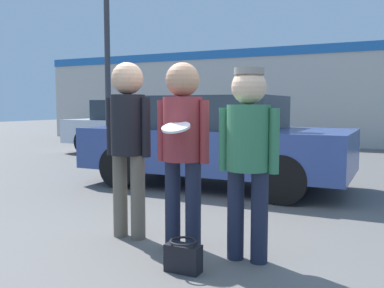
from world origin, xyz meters
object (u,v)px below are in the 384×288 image
(person_middle_with_frisbee, at_px, (183,137))
(street_lamp, at_px, (118,5))
(person_right, at_px, (248,146))
(person_left, at_px, (128,133))
(handbag, at_px, (183,257))
(parked_car_near, at_px, (215,140))
(parked_car_far, at_px, (142,127))

(person_middle_with_frisbee, bearing_deg, street_lamp, 131.86)
(person_right, bearing_deg, person_middle_with_frisbee, 176.81)
(street_lamp, bearing_deg, person_left, -53.43)
(person_left, distance_m, handbag, 1.46)
(person_left, bearing_deg, street_lamp, 126.57)
(parked_car_near, bearing_deg, person_right, -62.51)
(parked_car_near, bearing_deg, person_middle_with_frisbee, -72.56)
(parked_car_near, bearing_deg, parked_car_far, 136.45)
(person_left, xyz_separation_m, person_middle_with_frisbee, (0.66, -0.07, -0.02))
(handbag, bearing_deg, person_left, 147.98)
(person_left, distance_m, parked_car_far, 7.75)
(person_right, xyz_separation_m, handbag, (-0.39, -0.48, -0.90))
(person_left, relative_size, parked_car_near, 0.41)
(person_left, bearing_deg, parked_car_near, 95.92)
(parked_car_near, relative_size, street_lamp, 0.79)
(person_right, relative_size, street_lamp, 0.30)
(person_middle_with_frisbee, xyz_separation_m, handbag, (0.27, -0.52, -0.95))
(person_middle_with_frisbee, distance_m, person_right, 0.66)
(person_left, distance_m, person_right, 1.33)
(person_left, relative_size, handbag, 6.04)
(parked_car_far, bearing_deg, person_left, -58.45)
(person_right, distance_m, street_lamp, 6.32)
(person_middle_with_frisbee, bearing_deg, person_left, 174.31)
(person_right, relative_size, handbag, 5.66)
(parked_car_far, height_order, street_lamp, street_lamp)
(street_lamp, distance_m, handbag, 6.79)
(parked_car_near, height_order, handbag, parked_car_near)
(parked_car_far, bearing_deg, handbag, -55.25)
(person_right, height_order, handbag, person_right)
(parked_car_far, distance_m, street_lamp, 3.98)
(handbag, bearing_deg, person_middle_with_frisbee, 117.50)
(parked_car_far, relative_size, handbag, 14.88)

